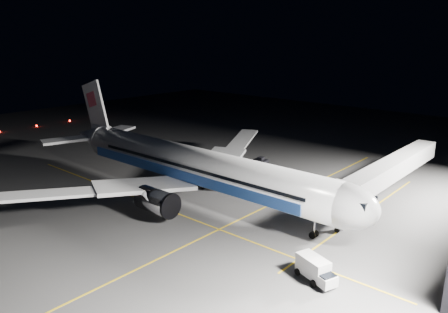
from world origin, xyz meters
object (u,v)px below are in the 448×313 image
safety_cone_a (251,196)px  baggage_tug (261,162)px  airliner (191,165)px  jet_bridge (385,172)px  safety_cone_b (252,195)px  service_truck (316,269)px  safety_cone_c (229,193)px

safety_cone_a → baggage_tug: bearing=121.4°
airliner → safety_cone_a: size_ratio=99.46×
jet_bridge → baggage_tug: bearing=174.5°
baggage_tug → safety_cone_b: (8.89, -14.26, -0.57)m
service_truck → safety_cone_a: service_truck is taller
baggage_tug → safety_cone_a: baggage_tug is taller
airliner → baggage_tug: size_ratio=23.62×
jet_bridge → safety_cone_c: jet_bridge is taller
airliner → jet_bridge: bearing=38.0°
service_truck → safety_cone_c: size_ratio=8.49×
baggage_tug → safety_cone_b: 16.81m
jet_bridge → safety_cone_c: size_ratio=57.90×
baggage_tug → service_truck: bearing=-47.0°
baggage_tug → safety_cone_b: baggage_tug is taller
baggage_tug → safety_cone_c: size_ratio=4.38×
service_truck → safety_cone_b: 24.57m
safety_cone_a → safety_cone_c: safety_cone_a is taller
baggage_tug → safety_cone_a: (8.89, -14.57, -0.55)m
service_truck → safety_cone_c: service_truck is taller
safety_cone_b → safety_cone_c: size_ratio=0.95×
safety_cone_b → airliner: bearing=-138.8°
airliner → safety_cone_c: (3.64, 4.76, -4.87)m
service_truck → safety_cone_a: (-19.62, 14.44, -0.98)m
service_truck → safety_cone_b: size_ratio=8.91×
safety_cone_a → safety_cone_b: 0.32m
service_truck → airliner: bearing=-178.3°
safety_cone_c → safety_cone_b: bearing=22.5°
safety_cone_c → baggage_tug: bearing=109.2°
airliner → safety_cone_c: airliner is taller
jet_bridge → service_truck: jet_bridge is taller
airliner → service_truck: size_ratio=12.19×
baggage_tug → safety_cone_a: size_ratio=4.21×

